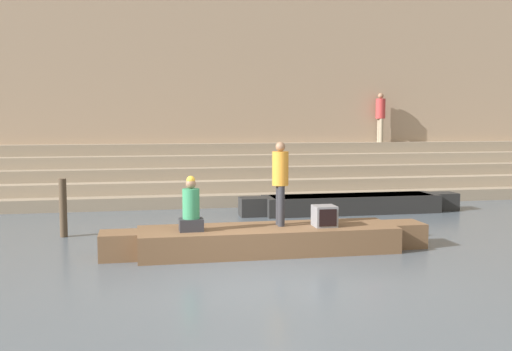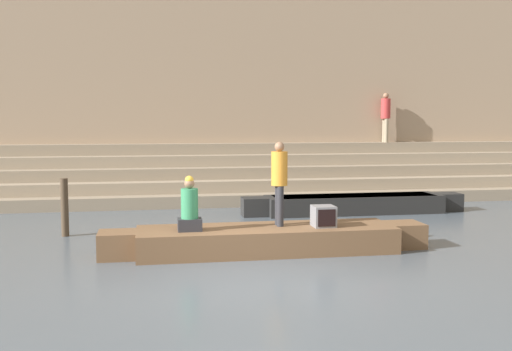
# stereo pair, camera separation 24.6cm
# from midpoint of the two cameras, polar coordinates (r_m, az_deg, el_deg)

# --- Properties ---
(ground_plane) EXTENTS (120.00, 120.00, 0.00)m
(ground_plane) POSITION_cam_midpoint_polar(r_m,az_deg,el_deg) (10.01, 0.61, -9.62)
(ground_plane) COLOR #4C5660
(ghat_steps) EXTENTS (36.00, 2.90, 1.79)m
(ghat_steps) POSITION_cam_midpoint_polar(r_m,az_deg,el_deg) (19.27, -4.66, -0.41)
(ghat_steps) COLOR gray
(ghat_steps) RESTS_ON ground
(back_wall) EXTENTS (34.20, 1.28, 7.68)m
(back_wall) POSITION_cam_midpoint_polar(r_m,az_deg,el_deg) (20.86, -5.16, 8.71)
(back_wall) COLOR tan
(back_wall) RESTS_ON ground
(rowboat_main) EXTENTS (6.42, 1.47, 0.50)m
(rowboat_main) POSITION_cam_midpoint_polar(r_m,az_deg,el_deg) (11.77, 1.62, -6.04)
(rowboat_main) COLOR brown
(rowboat_main) RESTS_ON ground
(person_standing) EXTENTS (0.32, 0.32, 1.66)m
(person_standing) POSITION_cam_midpoint_polar(r_m,az_deg,el_deg) (11.76, 2.84, -0.18)
(person_standing) COLOR #28282D
(person_standing) RESTS_ON rowboat_main
(person_rowing) EXTENTS (0.45, 0.35, 1.04)m
(person_rowing) POSITION_cam_midpoint_polar(r_m,az_deg,el_deg) (11.33, -5.73, -3.16)
(person_rowing) COLOR #28282D
(person_rowing) RESTS_ON rowboat_main
(tv_set) EXTENTS (0.43, 0.45, 0.41)m
(tv_set) POSITION_cam_midpoint_polar(r_m,az_deg,el_deg) (11.82, 7.05, -3.87)
(tv_set) COLOR slate
(tv_set) RESTS_ON rowboat_main
(moored_boat_shore) EXTENTS (6.27, 1.08, 0.50)m
(moored_boat_shore) POSITION_cam_midpoint_polar(r_m,az_deg,el_deg) (16.82, 9.74, -2.66)
(moored_boat_shore) COLOR black
(moored_boat_shore) RESTS_ON ground
(mooring_post) EXTENTS (0.16, 0.16, 1.29)m
(mooring_post) POSITION_cam_midpoint_polar(r_m,az_deg,el_deg) (13.90, -17.28, -2.91)
(mooring_post) COLOR #473828
(mooring_post) RESTS_ON ground
(person_on_steps) EXTENTS (0.33, 0.33, 1.72)m
(person_on_steps) POSITION_cam_midpoint_polar(r_m,az_deg,el_deg) (21.50, 12.56, 5.76)
(person_on_steps) COLOR gray
(person_on_steps) RESTS_ON ghat_steps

